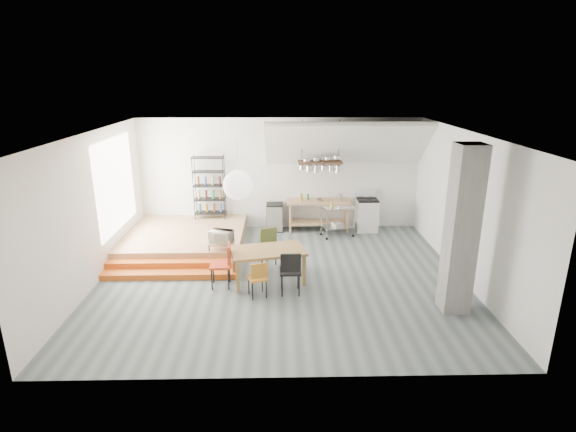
{
  "coord_description": "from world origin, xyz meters",
  "views": [
    {
      "loc": [
        -0.05,
        -9.18,
        4.32
      ],
      "look_at": [
        0.17,
        0.8,
        1.18
      ],
      "focal_mm": 28.0,
      "sensor_mm": 36.0,
      "label": 1
    }
  ],
  "objects_px": {
    "rolling_cart": "(338,217)",
    "stove": "(367,214)",
    "mini_fridge": "(275,217)",
    "dining_table": "(268,253)"
  },
  "relations": [
    {
      "from": "rolling_cart",
      "to": "stove",
      "type": "bearing_deg",
      "value": 11.46
    },
    {
      "from": "mini_fridge",
      "to": "stove",
      "type": "bearing_deg",
      "value": -0.95
    },
    {
      "from": "rolling_cart",
      "to": "dining_table",
      "type": "bearing_deg",
      "value": -140.13
    },
    {
      "from": "stove",
      "to": "mini_fridge",
      "type": "bearing_deg",
      "value": 179.05
    },
    {
      "from": "rolling_cart",
      "to": "mini_fridge",
      "type": "xyz_separation_m",
      "value": [
        -1.75,
        0.53,
        -0.16
      ]
    },
    {
      "from": "mini_fridge",
      "to": "rolling_cart",
      "type": "bearing_deg",
      "value": -16.93
    },
    {
      "from": "dining_table",
      "to": "mini_fridge",
      "type": "relative_size",
      "value": 2.14
    },
    {
      "from": "stove",
      "to": "rolling_cart",
      "type": "relative_size",
      "value": 1.22
    },
    {
      "from": "dining_table",
      "to": "rolling_cart",
      "type": "height_order",
      "value": "rolling_cart"
    },
    {
      "from": "stove",
      "to": "mini_fridge",
      "type": "distance_m",
      "value": 2.66
    }
  ]
}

